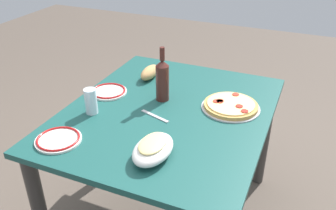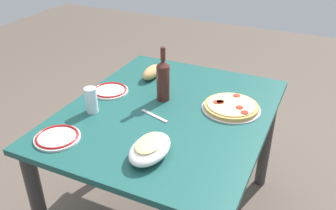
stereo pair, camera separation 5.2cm
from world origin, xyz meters
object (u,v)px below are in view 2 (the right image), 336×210
object	(u,v)px
baked_pasta_dish	(150,148)
side_plate_near	(57,137)
bread_loaf	(152,72)
pepperoni_pizza	(231,107)
dining_table	(168,130)
wine_bottle	(163,79)
water_glass	(91,100)
side_plate_far	(110,90)

from	to	relation	value
baked_pasta_dish	side_plate_near	world-z (taller)	baked_pasta_dish
bread_loaf	pepperoni_pizza	bearing A→B (deg)	72.62
dining_table	pepperoni_pizza	distance (m)	0.35
wine_bottle	water_glass	bearing A→B (deg)	-45.03
water_glass	dining_table	bearing A→B (deg)	116.78
pepperoni_pizza	water_glass	distance (m)	0.70
bread_loaf	dining_table	bearing A→B (deg)	38.82
side_plate_near	side_plate_far	bearing A→B (deg)	-175.44
dining_table	side_plate_far	world-z (taller)	side_plate_far
dining_table	pepperoni_pizza	world-z (taller)	pepperoni_pizza
pepperoni_pizza	bread_loaf	xyz separation A→B (m)	(-0.17, -0.54, 0.02)
pepperoni_pizza	bread_loaf	distance (m)	0.56
water_glass	baked_pasta_dish	bearing A→B (deg)	65.03
water_glass	side_plate_far	size ratio (longest dim) A/B	0.65
dining_table	baked_pasta_dish	distance (m)	0.42
dining_table	wine_bottle	distance (m)	0.27
pepperoni_pizza	side_plate_far	bearing A→B (deg)	-81.65
pepperoni_pizza	baked_pasta_dish	world-z (taller)	baked_pasta_dish
dining_table	baked_pasta_dish	size ratio (longest dim) A/B	5.00
pepperoni_pizza	bread_loaf	world-z (taller)	bread_loaf
water_glass	bread_loaf	world-z (taller)	water_glass
dining_table	wine_bottle	size ratio (longest dim) A/B	4.10
side_plate_near	bread_loaf	distance (m)	0.76
pepperoni_pizza	side_plate_far	distance (m)	0.67
side_plate_far	wine_bottle	bearing A→B (deg)	98.90
dining_table	water_glass	distance (m)	0.42
water_glass	bread_loaf	size ratio (longest dim) A/B	0.70
baked_pasta_dish	wine_bottle	size ratio (longest dim) A/B	0.82
pepperoni_pizza	baked_pasta_dish	xyz separation A→B (m)	(0.52, -0.19, 0.03)
baked_pasta_dish	side_plate_far	distance (m)	0.63
side_plate_far	bread_loaf	size ratio (longest dim) A/B	1.08
side_plate_far	bread_loaf	xyz separation A→B (m)	(-0.27, 0.12, 0.03)
baked_pasta_dish	side_plate_near	size ratio (longest dim) A/B	1.18
baked_pasta_dish	bread_loaf	distance (m)	0.77
wine_bottle	bread_loaf	size ratio (longest dim) A/B	1.58
side_plate_far	baked_pasta_dish	bearing A→B (deg)	48.15
side_plate_near	wine_bottle	bearing A→B (deg)	153.52
dining_table	bread_loaf	world-z (taller)	bread_loaf
water_glass	side_plate_near	xyz separation A→B (m)	(0.27, 0.00, -0.06)
pepperoni_pizza	bread_loaf	size ratio (longest dim) A/B	1.62
dining_table	side_plate_near	size ratio (longest dim) A/B	5.90
wine_bottle	side_plate_far	xyz separation A→B (m)	(0.05, -0.30, -0.11)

